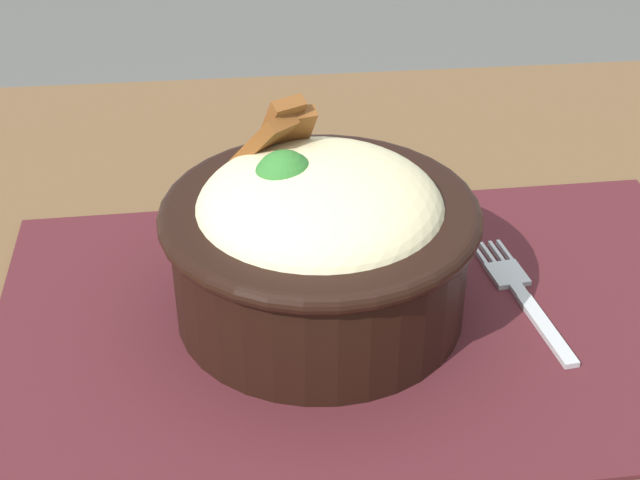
% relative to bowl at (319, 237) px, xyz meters
% --- Properties ---
extents(table, '(1.28, 0.77, 0.71)m').
position_rel_bowl_xyz_m(table, '(0.05, -0.01, -0.13)').
color(table, brown).
rests_on(table, ground_plane).
extents(placemat, '(0.46, 0.29, 0.00)m').
position_rel_bowl_xyz_m(placemat, '(0.03, -0.01, -0.05)').
color(placemat, '#47191E').
rests_on(placemat, table).
extents(bowl, '(0.19, 0.19, 0.13)m').
position_rel_bowl_xyz_m(bowl, '(0.00, 0.00, 0.00)').
color(bowl, black).
rests_on(bowl, placemat).
extents(fork, '(0.03, 0.13, 0.00)m').
position_rel_bowl_xyz_m(fork, '(0.13, -0.00, -0.05)').
color(fork, '#B6B6B6').
rests_on(fork, placemat).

